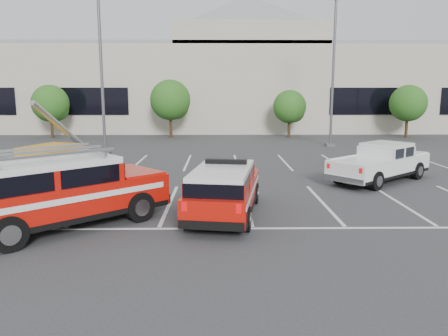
{
  "coord_description": "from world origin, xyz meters",
  "views": [
    {
      "loc": [
        -0.97,
        -14.88,
        3.9
      ],
      "look_at": [
        -0.77,
        1.22,
        1.05
      ],
      "focal_mm": 35.0,
      "sensor_mm": 36.0,
      "label": 1
    }
  ],
  "objects_px": {
    "convention_building": "(229,83)",
    "light_pole_mid": "(333,72)",
    "tree_mid_left": "(171,101)",
    "light_pole_left": "(101,69)",
    "tree_left": "(52,105)",
    "fire_chief_suv": "(224,194)",
    "white_pickup": "(380,166)",
    "utility_rig": "(48,165)",
    "tree_mid_right": "(291,108)",
    "ladder_suv": "(60,196)",
    "tree_right": "(409,105)"
  },
  "relations": [
    {
      "from": "tree_mid_right",
      "to": "fire_chief_suv",
      "type": "xyz_separation_m",
      "value": [
        -5.89,
        -23.57,
        -1.79
      ]
    },
    {
      "from": "white_pickup",
      "to": "light_pole_mid",
      "type": "bearing_deg",
      "value": 135.71
    },
    {
      "from": "convention_building",
      "to": "tree_right",
      "type": "xyz_separation_m",
      "value": [
        14.91,
        -9.82,
        -1.95
      ]
    },
    {
      "from": "convention_building",
      "to": "tree_mid_left",
      "type": "height_order",
      "value": "convention_building"
    },
    {
      "from": "tree_left",
      "to": "light_pole_mid",
      "type": "bearing_deg",
      "value": -15.43
    },
    {
      "from": "convention_building",
      "to": "white_pickup",
      "type": "relative_size",
      "value": 11.27
    },
    {
      "from": "convention_building",
      "to": "ladder_suv",
      "type": "xyz_separation_m",
      "value": [
        -5.72,
        -34.52,
        -3.8
      ]
    },
    {
      "from": "tree_mid_left",
      "to": "white_pickup",
      "type": "xyz_separation_m",
      "value": [
        11.0,
        -18.28,
        -2.38
      ]
    },
    {
      "from": "tree_mid_right",
      "to": "convention_building",
      "type": "bearing_deg",
      "value": 116.57
    },
    {
      "from": "light_pole_mid",
      "to": "white_pickup",
      "type": "bearing_deg",
      "value": -94.27
    },
    {
      "from": "tree_right",
      "to": "white_pickup",
      "type": "bearing_deg",
      "value": -116.23
    },
    {
      "from": "tree_right",
      "to": "light_pole_left",
      "type": "distance_m",
      "value": 25.3
    },
    {
      "from": "convention_building",
      "to": "light_pole_mid",
      "type": "relative_size",
      "value": 5.86
    },
    {
      "from": "light_pole_left",
      "to": "convention_building",
      "type": "bearing_deg",
      "value": 67.61
    },
    {
      "from": "light_pole_left",
      "to": "ladder_suv",
      "type": "height_order",
      "value": "light_pole_left"
    },
    {
      "from": "tree_right",
      "to": "utility_rig",
      "type": "bearing_deg",
      "value": -142.39
    },
    {
      "from": "tree_mid_right",
      "to": "tree_right",
      "type": "distance_m",
      "value": 10.0
    },
    {
      "from": "light_pole_left",
      "to": "light_pole_mid",
      "type": "relative_size",
      "value": 1.0
    },
    {
      "from": "white_pickup",
      "to": "ladder_suv",
      "type": "height_order",
      "value": "ladder_suv"
    },
    {
      "from": "light_pole_left",
      "to": "tree_mid_right",
      "type": "bearing_deg",
      "value": 37.5
    },
    {
      "from": "light_pole_mid",
      "to": "fire_chief_suv",
      "type": "bearing_deg",
      "value": -113.99
    },
    {
      "from": "light_pole_left",
      "to": "fire_chief_suv",
      "type": "distance_m",
      "value": 15.96
    },
    {
      "from": "light_pole_mid",
      "to": "tree_right",
      "type": "bearing_deg",
      "value": 36.77
    },
    {
      "from": "tree_left",
      "to": "light_pole_mid",
      "type": "distance_m",
      "value": 22.86
    },
    {
      "from": "tree_mid_left",
      "to": "fire_chief_suv",
      "type": "bearing_deg",
      "value": -80.11
    },
    {
      "from": "light_pole_mid",
      "to": "ladder_suv",
      "type": "distance_m",
      "value": 22.88
    },
    {
      "from": "tree_left",
      "to": "fire_chief_suv",
      "type": "height_order",
      "value": "tree_left"
    },
    {
      "from": "ladder_suv",
      "to": "light_pole_left",
      "type": "bearing_deg",
      "value": 147.38
    },
    {
      "from": "ladder_suv",
      "to": "white_pickup",
      "type": "bearing_deg",
      "value": 76.75
    },
    {
      "from": "light_pole_mid",
      "to": "fire_chief_suv",
      "type": "distance_m",
      "value": 19.69
    },
    {
      "from": "tree_left",
      "to": "white_pickup",
      "type": "xyz_separation_m",
      "value": [
        21.0,
        -18.28,
        -2.11
      ]
    },
    {
      "from": "white_pickup",
      "to": "ladder_suv",
      "type": "xyz_separation_m",
      "value": [
        -11.63,
        -6.42,
        0.26
      ]
    },
    {
      "from": "light_pole_mid",
      "to": "fire_chief_suv",
      "type": "xyz_separation_m",
      "value": [
        -7.8,
        -17.52,
        -4.47
      ]
    },
    {
      "from": "tree_right",
      "to": "light_pole_left",
      "type": "height_order",
      "value": "light_pole_left"
    },
    {
      "from": "light_pole_left",
      "to": "tree_mid_left",
      "type": "bearing_deg",
      "value": 72.9
    },
    {
      "from": "ladder_suv",
      "to": "tree_mid_left",
      "type": "bearing_deg",
      "value": 136.39
    },
    {
      "from": "light_pole_left",
      "to": "ladder_suv",
      "type": "relative_size",
      "value": 1.75
    },
    {
      "from": "tree_right",
      "to": "light_pole_mid",
      "type": "xyz_separation_m",
      "value": [
        -8.09,
        -6.05,
        2.41
      ]
    },
    {
      "from": "tree_mid_left",
      "to": "tree_mid_right",
      "type": "bearing_deg",
      "value": -0.0
    },
    {
      "from": "white_pickup",
      "to": "utility_rig",
      "type": "bearing_deg",
      "value": -130.67
    },
    {
      "from": "light_pole_mid",
      "to": "tree_mid_right",
      "type": "bearing_deg",
      "value": 107.52
    },
    {
      "from": "tree_mid_right",
      "to": "tree_right",
      "type": "relative_size",
      "value": 0.9
    },
    {
      "from": "light_pole_left",
      "to": "fire_chief_suv",
      "type": "relative_size",
      "value": 1.98
    },
    {
      "from": "tree_mid_left",
      "to": "tree_mid_right",
      "type": "distance_m",
      "value": 10.01
    },
    {
      "from": "light_pole_left",
      "to": "light_pole_mid",
      "type": "xyz_separation_m",
      "value": [
        15.0,
        4.0,
        0.0
      ]
    },
    {
      "from": "tree_left",
      "to": "light_pole_left",
      "type": "distance_m",
      "value": 12.43
    },
    {
      "from": "white_pickup",
      "to": "convention_building",
      "type": "bearing_deg",
      "value": 151.85
    },
    {
      "from": "tree_right",
      "to": "light_pole_left",
      "type": "xyz_separation_m",
      "value": [
        -23.09,
        -10.05,
        2.41
      ]
    },
    {
      "from": "tree_left",
      "to": "convention_building",
      "type": "bearing_deg",
      "value": 33.05
    },
    {
      "from": "tree_right",
      "to": "white_pickup",
      "type": "xyz_separation_m",
      "value": [
        -9.0,
        -18.28,
        -2.11
      ]
    }
  ]
}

